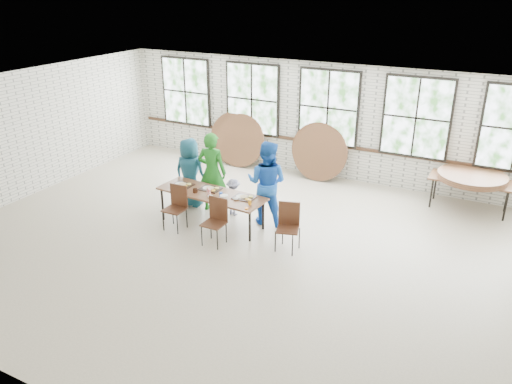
% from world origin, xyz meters
% --- Properties ---
extents(room, '(12.00, 12.00, 12.00)m').
position_xyz_m(room, '(0.00, 4.44, 1.83)').
color(room, beige).
rests_on(room, ground).
extents(dining_table, '(2.45, 0.97, 0.74)m').
position_xyz_m(dining_table, '(-1.16, 0.58, 0.69)').
color(dining_table, brown).
rests_on(dining_table, ground).
extents(chair_near_left, '(0.42, 0.41, 0.95)m').
position_xyz_m(chair_near_left, '(-1.73, 0.12, 0.56)').
color(chair_near_left, '#492818').
rests_on(chair_near_left, ground).
extents(chair_near_right, '(0.43, 0.41, 0.95)m').
position_xyz_m(chair_near_right, '(-0.65, -0.06, 0.56)').
color(chair_near_right, '#492818').
rests_on(chair_near_right, ground).
extents(chair_spare, '(0.52, 0.51, 0.95)m').
position_xyz_m(chair_spare, '(0.71, 0.39, 0.56)').
color(chair_spare, '#492818').
rests_on(chair_spare, ground).
extents(adult_teal, '(0.82, 0.55, 1.62)m').
position_xyz_m(adult_teal, '(-2.13, 1.23, 0.81)').
color(adult_teal, '#1B566A').
rests_on(adult_teal, ground).
extents(adult_green, '(0.73, 0.53, 1.84)m').
position_xyz_m(adult_green, '(-1.54, 1.23, 0.92)').
color(adult_green, '#1E711E').
rests_on(adult_green, ground).
extents(toddler, '(0.60, 0.42, 0.85)m').
position_xyz_m(toddler, '(-0.99, 1.23, 0.42)').
color(toddler, '#171543').
rests_on(toddler, ground).
extents(adult_blue, '(0.96, 0.78, 1.84)m').
position_xyz_m(adult_blue, '(-0.17, 1.23, 0.92)').
color(adult_blue, blue).
rests_on(adult_blue, ground).
extents(storage_table, '(1.81, 0.76, 0.74)m').
position_xyz_m(storage_table, '(3.66, 3.93, 0.69)').
color(storage_table, brown).
rests_on(storage_table, ground).
extents(tabletop_clutter, '(2.04, 0.60, 0.11)m').
position_xyz_m(tabletop_clutter, '(-1.07, 0.55, 0.77)').
color(tabletop_clutter, black).
rests_on(tabletop_clutter, dining_table).
extents(round_tops_stacked, '(1.50, 1.50, 0.13)m').
position_xyz_m(round_tops_stacked, '(3.66, 3.93, 0.80)').
color(round_tops_stacked, brown).
rests_on(round_tops_stacked, storage_table).
extents(round_tops_leaning, '(4.14, 0.52, 1.50)m').
position_xyz_m(round_tops_leaning, '(-1.35, 4.21, 0.73)').
color(round_tops_leaning, brown).
rests_on(round_tops_leaning, ground).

